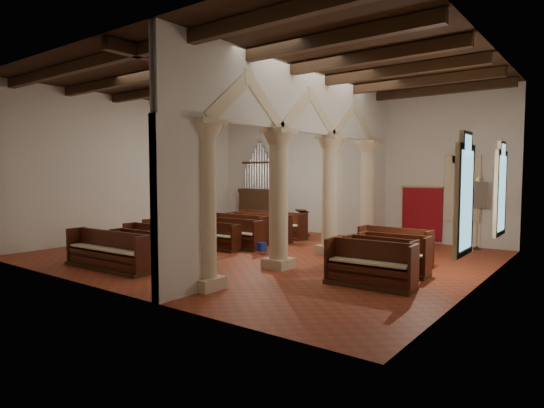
{
  "coord_description": "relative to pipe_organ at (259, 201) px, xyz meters",
  "views": [
    {
      "loc": [
        9.59,
        -12.16,
        2.82
      ],
      "look_at": [
        0.06,
        0.5,
        1.71
      ],
      "focal_mm": 30.0,
      "sensor_mm": 36.0,
      "label": 1
    }
  ],
  "objects": [
    {
      "name": "floor",
      "position": [
        4.5,
        -5.5,
        -1.37
      ],
      "size": [
        14.0,
        14.0,
        0.0
      ],
      "primitive_type": "plane",
      "color": "maroon",
      "rests_on": "ground"
    },
    {
      "name": "ceiling",
      "position": [
        4.5,
        -5.5,
        4.63
      ],
      "size": [
        14.0,
        14.0,
        0.0
      ],
      "primitive_type": "plane",
      "rotation": [
        3.14,
        0.0,
        0.0
      ],
      "color": "#321E10",
      "rests_on": "wall_back"
    },
    {
      "name": "wall_back",
      "position": [
        4.5,
        0.5,
        1.63
      ],
      "size": [
        14.0,
        0.02,
        6.0
      ],
      "primitive_type": "cube",
      "color": "beige",
      "rests_on": "floor"
    },
    {
      "name": "wall_front",
      "position": [
        4.5,
        -11.5,
        1.63
      ],
      "size": [
        14.0,
        0.02,
        6.0
      ],
      "primitive_type": "cube",
      "color": "beige",
      "rests_on": "floor"
    },
    {
      "name": "wall_left",
      "position": [
        -2.5,
        -5.5,
        1.63
      ],
      "size": [
        0.02,
        12.0,
        6.0
      ],
      "primitive_type": "cube",
      "color": "beige",
      "rests_on": "floor"
    },
    {
      "name": "wall_right",
      "position": [
        11.5,
        -5.5,
        1.63
      ],
      "size": [
        0.02,
        12.0,
        6.0
      ],
      "primitive_type": "cube",
      "color": "beige",
      "rests_on": "floor"
    },
    {
      "name": "ceiling_beams",
      "position": [
        4.5,
        -5.5,
        4.45
      ],
      "size": [
        13.8,
        11.8,
        0.3
      ],
      "primitive_type": null,
      "color": "#352210",
      "rests_on": "wall_back"
    },
    {
      "name": "arcade",
      "position": [
        6.3,
        -5.5,
        2.19
      ],
      "size": [
        0.9,
        11.9,
        6.0
      ],
      "color": "#BAAC8A",
      "rests_on": "floor"
    },
    {
      "name": "window_right_a",
      "position": [
        11.48,
        -7.0,
        0.83
      ],
      "size": [
        0.03,
        1.0,
        2.2
      ],
      "primitive_type": "cube",
      "color": "#367A60",
      "rests_on": "wall_right"
    },
    {
      "name": "window_right_b",
      "position": [
        11.48,
        -3.0,
        0.83
      ],
      "size": [
        0.03,
        1.0,
        2.2
      ],
      "primitive_type": "cube",
      "color": "#367A60",
      "rests_on": "wall_right"
    },
    {
      "name": "window_back",
      "position": [
        9.5,
        0.48,
        0.83
      ],
      "size": [
        1.0,
        0.03,
        2.2
      ],
      "primitive_type": "cube",
      "color": "#367A60",
      "rests_on": "wall_back"
    },
    {
      "name": "pipe_organ",
      "position": [
        0.0,
        0.0,
        0.0
      ],
      "size": [
        2.1,
        0.85,
        4.4
      ],
      "color": "#352210",
      "rests_on": "floor"
    },
    {
      "name": "lectern",
      "position": [
        3.23,
        -0.99,
        -0.86
      ],
      "size": [
        0.49,
        0.5,
        1.22
      ],
      "rotation": [
        0.0,
        0.0,
        0.0
      ],
      "color": "#371A11",
      "rests_on": "floor"
    },
    {
      "name": "dossal_curtain",
      "position": [
        8.0,
        0.42,
        -0.21
      ],
      "size": [
        1.8,
        0.07,
        2.17
      ],
      "color": "maroon",
      "rests_on": "floor"
    },
    {
      "name": "processional_banner",
      "position": [
        10.18,
        -0.01,
        -0.54
      ],
      "size": [
        0.61,
        0.78,
        2.68
      ],
      "rotation": [
        0.0,
        0.0,
        0.06
      ],
      "color": "#352210",
      "rests_on": "floor"
    },
    {
      "name": "hymnal_box_a",
      "position": [
        3.77,
        -9.56,
        -1.11
      ],
      "size": [
        0.38,
        0.33,
        0.33
      ],
      "primitive_type": "cube",
      "rotation": [
        0.0,
        0.0,
        0.23
      ],
      "color": "#162999",
      "rests_on": "floor"
    },
    {
      "name": "hymnal_box_b",
      "position": [
        3.58,
        -8.87,
        -1.13
      ],
      "size": [
        0.35,
        0.32,
        0.28
      ],
      "primitive_type": "cube",
      "rotation": [
        0.0,
        0.0,
        0.43
      ],
      "color": "navy",
      "rests_on": "floor"
    },
    {
      "name": "hymnal_box_c",
      "position": [
        4.44,
        -5.45,
        -1.12
      ],
      "size": [
        0.35,
        0.32,
        0.29
      ],
      "primitive_type": "cube",
      "rotation": [
        0.0,
        0.0,
        -0.32
      ],
      "color": "navy",
      "rests_on": "floor"
    },
    {
      "name": "tube_heater_a",
      "position": [
        2.24,
        -9.52,
        -1.21
      ],
      "size": [
        1.01,
        0.21,
        0.1
      ],
      "primitive_type": "cylinder",
      "rotation": [
        0.0,
        1.57,
        0.11
      ],
      "color": "white",
      "rests_on": "floor"
    },
    {
      "name": "tube_heater_b",
      "position": [
        1.77,
        -8.73,
        -1.21
      ],
      "size": [
        0.99,
        0.21,
        0.1
      ],
      "primitive_type": "cylinder",
      "rotation": [
        0.0,
        1.57,
        -0.11
      ],
      "color": "silver",
      "rests_on": "floor"
    },
    {
      "name": "nave_pew_0",
      "position": [
        2.4,
        -10.09,
        -1.01
      ],
      "size": [
        3.3,
        0.87,
        1.1
      ],
      "rotation": [
        0.0,
        0.0,
        0.04
      ],
      "color": "#352210",
      "rests_on": "floor"
    },
    {
      "name": "nave_pew_1",
      "position": [
        2.5,
        -8.98,
        -1.04
      ],
      "size": [
        2.57,
        0.68,
        1.0
      ],
      "rotation": [
        0.0,
        0.0,
        0.01
      ],
      "color": "#352210",
      "rests_on": "floor"
    },
    {
      "name": "nave_pew_2",
      "position": [
        2.07,
        -7.87,
        -1.03
      ],
      "size": [
        3.28,
        0.88,
        1.04
      ],
      "rotation": [
        0.0,
        0.0,
        0.06
      ],
      "color": "#352210",
      "rests_on": "floor"
    },
    {
      "name": "nave_pew_3",
      "position": [
        1.94,
        -7.11,
        -1.01
      ],
      "size": [
        3.07,
        0.82,
        1.11
      ],
      "rotation": [
        0.0,
        0.0,
        -0.03
      ],
      "color": "#352210",
      "rests_on": "floor"
    },
    {
      "name": "nave_pew_4",
      "position": [
        2.18,
        -5.8,
        -1.05
      ],
      "size": [
        2.77,
        0.78,
        0.98
      ],
      "rotation": [
        0.0,
        0.0,
        0.05
      ],
      "color": "#352210",
      "rests_on": "floor"
    },
    {
      "name": "nave_pew_5",
      "position": [
        2.43,
        -5.1,
        -1.01
      ],
      "size": [
        3.21,
        0.82,
        1.08
      ],
      "rotation": [
        0.0,
        0.0,
        0.03
      ],
      "color": "#352210",
      "rests_on": "floor"
    },
    {
      "name": "nave_pew_6",
      "position": [
        2.13,
        -4.21,
        -0.99
      ],
      "size": [
        2.92,
        0.77,
        1.15
      ],
      "rotation": [
        0.0,
        0.0,
        0.0
      ],
      "color": "#352210",
      "rests_on": "floor"
    },
    {
      "name": "nave_pew_7",
      "position": [
        2.48,
        -3.2,
        -1.0
      ],
      "size": [
        2.96,
        0.91,
        1.13
      ],
      "rotation": [
        0.0,
        0.0,
        0.05
      ],
      "color": "#352210",
      "rests_on": "floor"
    },
    {
      "name": "nave_pew_8",
      "position": [
        2.25,
        -1.95,
        -1.0
      ],
      "size": [
        3.4,
        0.89,
        1.12
      ],
      "rotation": [
        0.0,
        0.0,
        -0.04
      ],
      "color": "#352210",
      "rests_on": "floor"
    },
    {
      "name": "aisle_pew_0",
      "position": [
        9.37,
        -7.39,
        -0.99
      ],
      "size": [
        2.25,
        0.86,
        1.13
      ],
      "rotation": [
        0.0,
        0.0,
        0.05
      ],
      "color": "#352210",
      "rests_on": "floor"
    },
    {
      "name": "aisle_pew_1",
      "position": [
        9.21,
        -6.43,
        -1.0
      ],
      "size": [
        1.92,
        0.76,
        1.09
      ],
      "rotation": [
        0.0,
        0.0,
        -0.02
      ],
      "color": "#352210",
      "rests_on": "floor"
    },
    {
      "name": "aisle_pew_2",
      "position": [
        9.29,
        -5.69,
        -1.0
      ],
      "size": [
        1.95,
        0.8,
        1.1
      ],
      "rotation": [
        0.0,
        0.0,
        0.03
      ],
      "color": "#352210",
      "rests_on": "floor"
    },
    {
      "name": "aisle_pew_3",
      "position": [
        8.88,
        -4.6,
        -0.99
      ],
      "size": [
        2.2,
        0.85,
        1.14
      ],
      "rotation": [
        0.0,
        0.0,
        -0.04
      ],
      "color": "#352210",
      "rests_on": "floor"
    }
  ]
}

